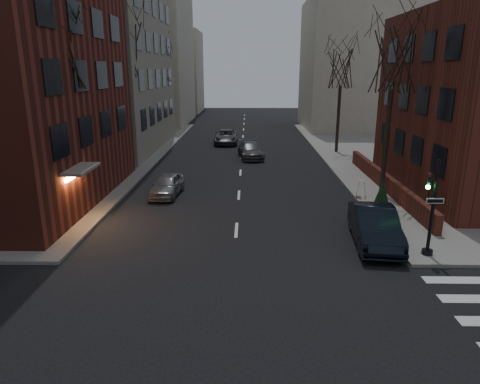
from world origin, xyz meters
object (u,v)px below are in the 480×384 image
evergreen_shrub (381,200)px  tree_right_b (341,68)px  sandwich_board (361,188)px  traffic_signal (431,214)px  parked_sedan (375,226)px  tree_left_c (161,64)px  car_lane_far (226,137)px  tree_left_a (54,49)px  tree_right_a (394,60)px  tree_left_b (123,50)px  car_lane_silver (167,185)px  streetlamp_near (121,119)px  streetlamp_far (171,99)px  car_lane_gray (251,150)px

evergreen_shrub → tree_right_b: bearing=85.4°
tree_right_b → sandwich_board: bearing=-95.6°
traffic_signal → parked_sedan: traffic_signal is taller
tree_left_c → car_lane_far: size_ratio=1.89×
tree_left_a → car_lane_far: 25.34m
tree_right_a → car_lane_far: tree_right_a is taller
parked_sedan → evergreen_shrub: (1.10, 2.79, 0.36)m
tree_right_b → car_lane_far: tree_right_b is taller
tree_left_b → car_lane_silver: (4.36, -8.14, -8.24)m
streetlamp_near → car_lane_far: (6.46, 15.06, -3.52)m
traffic_signal → evergreen_shrub: size_ratio=1.92×
tree_right_b → sandwich_board: tree_right_b is taller
parked_sedan → car_lane_far: parked_sedan is taller
tree_left_b → streetlamp_far: (0.60, 16.00, -4.68)m
tree_left_a → tree_right_b: 25.19m
streetlamp_far → traffic_signal: bearing=-63.9°
tree_left_c → sandwich_board: tree_left_c is taller
car_lane_far → evergreen_shrub: (9.04, -23.82, 0.48)m
tree_right_a → car_lane_gray: (-8.00, 11.59, -7.35)m
tree_left_a → streetlamp_far: size_ratio=1.63×
traffic_signal → tree_right_a: tree_right_a is taller
parked_sedan → car_lane_silver: bearing=150.6°
tree_right_b → streetlamp_near: bearing=-149.5°
traffic_signal → car_lane_silver: traffic_signal is taller
streetlamp_far → parked_sedan: size_ratio=1.25×
traffic_signal → tree_left_a: tree_left_a is taller
tree_right_a → parked_sedan: bearing=-109.0°
streetlamp_far → sandwich_board: bearing=-57.8°
parked_sedan → evergreen_shrub: evergreen_shrub is taller
sandwich_board → evergreen_shrub: evergreen_shrub is taller
streetlamp_near → tree_right_b: bearing=30.5°
tree_left_a → tree_right_a: bearing=12.8°
tree_left_a → car_lane_far: (7.06, 23.06, -7.75)m
streetlamp_far → car_lane_gray: bearing=-54.1°
tree_right_a → tree_right_b: bearing=90.0°
tree_right_b → streetlamp_near: (-17.00, -10.00, -3.35)m
tree_right_b → sandwich_board: size_ratio=9.04×
tree_left_a → streetlamp_near: size_ratio=1.63×
tree_left_c → tree_right_a: same height
car_lane_silver → evergreen_shrub: bearing=-17.0°
tree_left_a → tree_left_c: bearing=90.0°
tree_right_b → evergreen_shrub: size_ratio=4.40×
tree_left_a → car_lane_gray: (9.60, 15.59, -7.79)m
car_lane_silver → tree_right_b: bearing=51.4°
car_lane_far → evergreen_shrub: evergreen_shrub is taller
tree_left_c → tree_right_a: (17.60, -22.00, 0.00)m
car_lane_silver → car_lane_far: 19.39m
tree_right_a → parked_sedan: size_ratio=1.93×
streetlamp_near → car_lane_far: bearing=66.8°
streetlamp_near → parked_sedan: 18.77m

